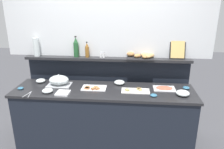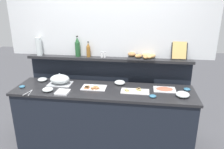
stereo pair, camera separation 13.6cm
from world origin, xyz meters
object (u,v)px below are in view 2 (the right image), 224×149
serving_cloche (60,80)px  condiment_bowl_teal (187,89)px  glass_bowl_extra (120,83)px  salt_shaker (102,55)px  napkin_stack (63,92)px  condiment_bowl_dark (22,86)px  bread_basket (143,56)px  condiment_bowl_red (153,96)px  cold_cuts_platter (165,89)px  wine_bottle_green (78,47)px  glass_bowl_medium (42,80)px  vinegar_bottle_amber (88,50)px  sandwich_platter_front (135,91)px  framed_picture (179,50)px  glass_bowl_small (183,95)px  glass_bowl_large (48,90)px  water_carafe (39,46)px  pepper_shaker (105,55)px  serving_tongs (29,93)px  sandwich_platter_rear (93,88)px

serving_cloche → condiment_bowl_teal: (1.81, 0.03, -0.06)m
glass_bowl_extra → salt_shaker: bearing=145.1°
napkin_stack → condiment_bowl_dark: bearing=170.9°
serving_cloche → bread_basket: 1.27m
serving_cloche → condiment_bowl_red: size_ratio=3.83×
cold_cuts_platter → wine_bottle_green: bearing=165.3°
glass_bowl_medium → vinegar_bottle_amber: (0.67, 0.24, 0.42)m
condiment_bowl_red → napkin_stack: condiment_bowl_red is taller
condiment_bowl_red → salt_shaker: bearing=142.4°
sandwich_platter_front → glass_bowl_medium: size_ratio=2.74×
napkin_stack → framed_picture: bearing=22.7°
condiment_bowl_dark → vinegar_bottle_amber: vinegar_bottle_amber is taller
glass_bowl_medium → salt_shaker: (0.88, 0.24, 0.36)m
serving_cloche → glass_bowl_small: (1.71, -0.20, -0.04)m
serving_cloche → condiment_bowl_dark: serving_cloche is taller
cold_cuts_platter → glass_bowl_large: 1.60m
glass_bowl_extra → water_carafe: (-1.30, 0.21, 0.46)m
pepper_shaker → framed_picture: size_ratio=0.30×
condiment_bowl_teal → vinegar_bottle_amber: bearing=168.1°
glass_bowl_extra → serving_tongs: glass_bowl_extra is taller
cold_cuts_platter → water_carafe: water_carafe is taller
glass_bowl_large → framed_picture: framed_picture is taller
sandwich_platter_front → cold_cuts_platter: bearing=15.8°
napkin_stack → glass_bowl_large: bearing=175.0°
serving_cloche → glass_bowl_extra: serving_cloche is taller
vinegar_bottle_amber → cold_cuts_platter: bearing=-16.4°
condiment_bowl_dark → framed_picture: (2.20, 0.55, 0.47)m
water_carafe → napkin_stack: bearing=-47.0°
sandwich_platter_rear → serving_cloche: (-0.51, 0.08, 0.06)m
condiment_bowl_red → condiment_bowl_teal: 0.56m
sandwich_platter_front → glass_bowl_large: bearing=-172.5°
serving_cloche → serving_tongs: size_ratio=1.84×
sandwich_platter_rear → napkin_stack: bearing=-150.6°
serving_tongs → water_carafe: size_ratio=0.65×
sandwich_platter_front → salt_shaker: size_ratio=4.36×
serving_cloche → condiment_bowl_dark: (-0.49, -0.19, -0.06)m
framed_picture → condiment_bowl_dark: bearing=-165.9°
glass_bowl_large → bread_basket: size_ratio=0.33×
serving_tongs → vinegar_bottle_amber: size_ratio=0.78×
glass_bowl_medium → framed_picture: framed_picture is taller
sandwich_platter_rear → framed_picture: (1.19, 0.45, 0.48)m
serving_cloche → condiment_bowl_teal: serving_cloche is taller
condiment_bowl_dark → serving_tongs: (0.19, -0.17, -0.01)m
wine_bottle_green → water_carafe: 0.62m
glass_bowl_large → condiment_bowl_red: bearing=0.3°
serving_tongs → vinegar_bottle_amber: 1.05m
sandwich_platter_front → serving_cloche: serving_cloche is taller
napkin_stack → water_carafe: size_ratio=0.60×
glass_bowl_small → framed_picture: 0.73m
glass_bowl_large → bread_basket: 1.44m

